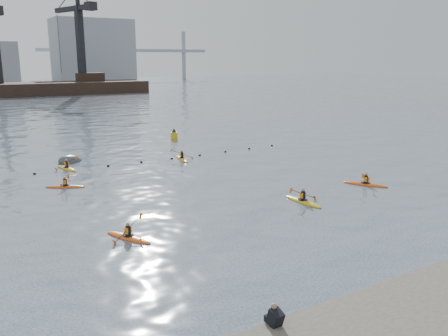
{
  "coord_description": "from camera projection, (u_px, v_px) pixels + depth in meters",
  "views": [
    {
      "loc": [
        -14.36,
        -16.98,
        9.2
      ],
      "look_at": [
        -0.03,
        6.39,
        2.8
      ],
      "focal_mm": 38.0,
      "sensor_mm": 36.0,
      "label": 1
    }
  ],
  "objects": [
    {
      "name": "mooring_buoy",
      "position": [
        71.0,
        162.0,
        42.88
      ],
      "size": [
        3.05,
        2.43,
        1.73
      ],
      "primitive_type": "ellipsoid",
      "rotation": [
        0.0,
        0.21,
        0.42
      ],
      "color": "#37393C",
      "rests_on": "ground"
    },
    {
      "name": "kayaker_2",
      "position": [
        65.0,
        186.0,
        34.4
      ],
      "size": [
        2.78,
        1.9,
        0.92
      ],
      "rotation": [
        0.0,
        0.0,
        1.06
      ],
      "color": "#D45313",
      "rests_on": "ground"
    },
    {
      "name": "float_line",
      "position": [
        124.0,
        164.0,
        41.94
      ],
      "size": [
        33.24,
        0.73,
        0.24
      ],
      "color": "black",
      "rests_on": "ground"
    },
    {
      "name": "kayaker_1",
      "position": [
        303.0,
        201.0,
        30.85
      ],
      "size": [
        2.31,
        3.35,
        1.28
      ],
      "rotation": [
        0.0,
        0.0,
        0.04
      ],
      "color": "gold",
      "rests_on": "ground"
    },
    {
      "name": "kayaker_0",
      "position": [
        128.0,
        237.0,
        24.7
      ],
      "size": [
        1.99,
        3.04,
        1.22
      ],
      "rotation": [
        0.0,
        0.0,
        0.44
      ],
      "color": "#E75315",
      "rests_on": "ground"
    },
    {
      "name": "ground",
      "position": [
        292.0,
        248.0,
        23.5
      ],
      "size": [
        400.0,
        400.0,
        0.0
      ],
      "primitive_type": "plane",
      "color": "#324049",
      "rests_on": "ground"
    },
    {
      "name": "nav_buoy",
      "position": [
        174.0,
        136.0,
        54.46
      ],
      "size": [
        0.8,
        0.8,
        1.46
      ],
      "color": "gold",
      "rests_on": "ground"
    },
    {
      "name": "kayaker_4",
      "position": [
        365.0,
        184.0,
        35.02
      ],
      "size": [
        2.2,
        3.17,
        1.23
      ],
      "rotation": [
        0.0,
        0.0,
        3.66
      ],
      "color": "#D55114",
      "rests_on": "ground"
    },
    {
      "name": "kayaker_3",
      "position": [
        182.0,
        159.0,
        43.81
      ],
      "size": [
        2.17,
        3.18,
        1.22
      ],
      "rotation": [
        0.0,
        0.0,
        -0.16
      ],
      "color": "orange",
      "rests_on": "ground"
    },
    {
      "name": "kayaker_5",
      "position": [
        67.0,
        168.0,
        40.04
      ],
      "size": [
        2.07,
        3.1,
        1.16
      ],
      "rotation": [
        0.0,
        0.0,
        0.26
      ],
      "color": "gold",
      "rests_on": "ground"
    }
  ]
}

